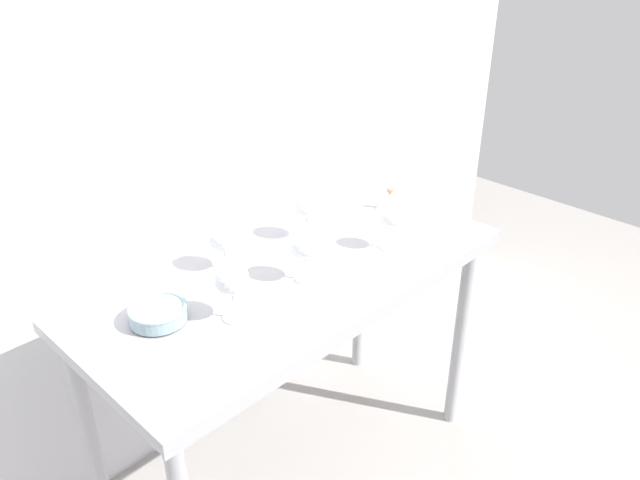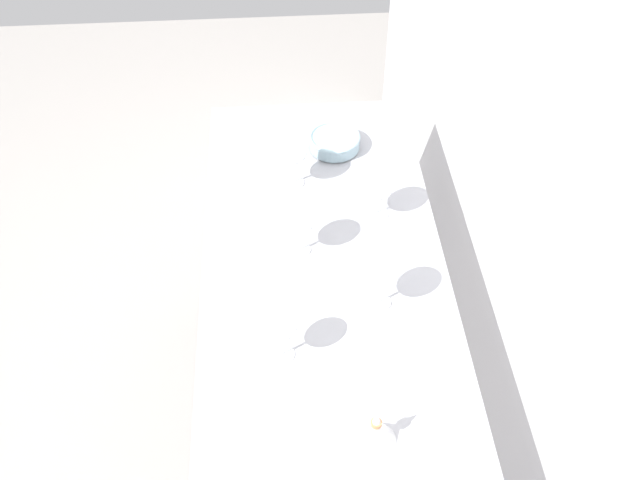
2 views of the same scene
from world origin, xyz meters
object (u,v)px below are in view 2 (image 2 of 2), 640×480
object	(u,v)px
wine_glass_far_left	(378,185)
wine_glass_far_right	(382,270)
tasting_sheet_upper	(410,368)
wine_glass_near_center	(298,218)
wine_glass_near_right	(280,325)
decanter_funnel	(375,433)
wine_glass_near_left	(292,150)
tasting_bowl	(334,141)

from	to	relation	value
wine_glass_far_left	wine_glass_far_right	xyz separation A→B (m)	(0.33, -0.03, 0.01)
tasting_sheet_upper	wine_glass_near_center	bearing A→B (deg)	-168.30
wine_glass_near_center	wine_glass_near_right	bearing A→B (deg)	-10.00
wine_glass_near_center	wine_glass_near_right	world-z (taller)	wine_glass_near_center
wine_glass_far_right	wine_glass_near_right	bearing A→B (deg)	-60.51
decanter_funnel	wine_glass_far_left	bearing A→B (deg)	172.45
tasting_sheet_upper	wine_glass_far_right	bearing A→B (deg)	174.03
wine_glass_near_left	tasting_bowl	distance (m)	0.23
wine_glass_near_center	decanter_funnel	bearing A→B (deg)	12.89
tasting_bowl	decanter_funnel	distance (m)	1.01
tasting_sheet_upper	decanter_funnel	bearing A→B (deg)	-50.26
wine_glass_near_right	tasting_bowl	size ratio (longest dim) A/B	0.99
tasting_bowl	wine_glass_near_center	bearing A→B (deg)	-16.96
wine_glass_far_left	wine_glass_far_right	size ratio (longest dim) A/B	0.93
wine_glass_near_center	wine_glass_near_left	bearing A→B (deg)	-178.90
wine_glass_far_left	wine_glass_near_right	size ratio (longest dim) A/B	1.00
wine_glass_far_left	tasting_bowl	size ratio (longest dim) A/B	0.99
wine_glass_near_left	tasting_sheet_upper	xyz separation A→B (m)	(0.68, 0.24, -0.13)
wine_glass_far_right	wine_glass_near_left	bearing A→B (deg)	-157.55
wine_glass_near_center	wine_glass_far_right	xyz separation A→B (m)	(0.20, 0.19, 0.00)
wine_glass_near_center	decanter_funnel	size ratio (longest dim) A/B	1.50
wine_glass_far_right	tasting_sheet_upper	bearing A→B (deg)	13.32
wine_glass_near_right	tasting_bowl	bearing A→B (deg)	166.03
decanter_funnel	wine_glass_near_center	bearing A→B (deg)	-167.11
wine_glass_near_left	wine_glass_near_center	distance (m)	0.28
wine_glass_far_right	decanter_funnel	size ratio (longest dim) A/B	1.51
tasting_sheet_upper	decanter_funnel	xyz separation A→B (m)	(0.18, -0.11, 0.04)
wine_glass_near_center	tasting_sheet_upper	distance (m)	0.48
wine_glass_far_left	tasting_bowl	xyz separation A→B (m)	(-0.31, -0.09, -0.08)
tasting_sheet_upper	decanter_funnel	world-z (taller)	decanter_funnel
wine_glass_near_left	wine_glass_near_center	world-z (taller)	wine_glass_near_left
wine_glass_near_center	wine_glass_far_right	bearing A→B (deg)	44.22
wine_glass_far_left	wine_glass_far_right	bearing A→B (deg)	-5.97
wine_glass_far_left	wine_glass_near_left	size ratio (longest dim) A/B	0.91
wine_glass_near_right	wine_glass_far_right	bearing A→B (deg)	119.49
tasting_sheet_upper	tasting_bowl	distance (m)	0.84
wine_glass_near_center	tasting_bowl	distance (m)	0.47
wine_glass_near_center	wine_glass_near_right	xyz separation A→B (m)	(0.34, -0.06, -0.01)
wine_glass_near_left	tasting_bowl	size ratio (longest dim) A/B	1.10
wine_glass_far_left	tasting_sheet_upper	xyz separation A→B (m)	(0.53, 0.01, -0.11)
wine_glass_far_right	tasting_bowl	size ratio (longest dim) A/B	1.06
wine_glass_near_left	wine_glass_near_right	world-z (taller)	wine_glass_near_left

